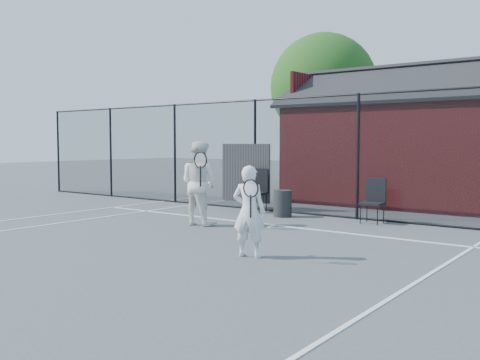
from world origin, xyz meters
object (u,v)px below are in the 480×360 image
Objects in this scene: clubhouse at (399,150)px; waste_bin at (283,203)px; chair_right at (372,201)px; player_front at (249,211)px; chair_left at (255,191)px; player_back at (199,183)px.

waste_bin is (-1.16, -4.70, -1.28)m from clubhouse.
clubhouse reaches higher than waste_bin.
chair_right reaches higher than waste_bin.
player_front is 4.79m from waste_bin.
player_front reaches higher than waste_bin.
chair_left is 1.70× the size of waste_bin.
player_front is at bearing -84.09° from clubhouse.
player_front is 4.60m from chair_right.
chair_right is 1.52× the size of waste_bin.
player_back is at bearing -142.56° from chair_right.
clubhouse is at bearing 74.14° from player_back.
player_back is 3.95m from chair_right.
clubhouse is 4.41× the size of player_front.
player_back is at bearing -93.29° from chair_left.
chair_left is (-0.24, 2.51, -0.38)m from player_back.
player_front is (0.93, -8.99, -0.87)m from clubhouse.
waste_bin is (1.05, -0.30, -0.23)m from chair_left.
player_front is at bearing -64.49° from chair_left.
clubhouse reaches higher than player_front.
chair_left is at bearing -116.65° from clubhouse.
waste_bin is (-2.21, -0.30, -0.17)m from chair_right.
chair_right is at bearing -76.56° from clubhouse.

